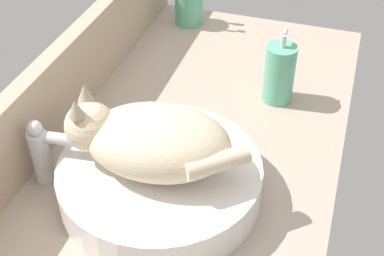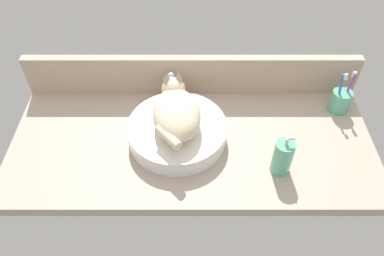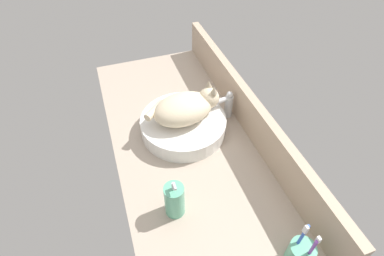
# 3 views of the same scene
# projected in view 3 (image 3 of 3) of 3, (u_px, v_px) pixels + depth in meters

# --- Properties ---
(ground_plane) EXTENTS (1.35, 0.59, 0.04)m
(ground_plane) POSITION_uv_depth(u_px,v_px,m) (185.00, 143.00, 1.28)
(ground_plane) COLOR #B2A08E
(backsplash_panel) EXTENTS (1.35, 0.04, 0.17)m
(backsplash_panel) POSITION_uv_depth(u_px,v_px,m) (247.00, 110.00, 1.27)
(backsplash_panel) COLOR tan
(backsplash_panel) RESTS_ON ground_plane
(sink_basin) EXTENTS (0.36, 0.36, 0.07)m
(sink_basin) POSITION_uv_depth(u_px,v_px,m) (183.00, 125.00, 1.28)
(sink_basin) COLOR white
(sink_basin) RESTS_ON ground_plane
(cat) EXTENTS (0.20, 0.32, 0.14)m
(cat) POSITION_uv_depth(u_px,v_px,m) (186.00, 107.00, 1.22)
(cat) COLOR beige
(cat) RESTS_ON sink_basin
(faucet) EXTENTS (0.04, 0.12, 0.14)m
(faucet) POSITION_uv_depth(u_px,v_px,m) (227.00, 104.00, 1.32)
(faucet) COLOR silver
(faucet) RESTS_ON ground_plane
(soap_dispenser) EXTENTS (0.07, 0.07, 0.17)m
(soap_dispenser) POSITION_uv_depth(u_px,v_px,m) (175.00, 200.00, 0.99)
(soap_dispenser) COLOR #60B793
(soap_dispenser) RESTS_ON ground_plane
(toothbrush_cup) EXTENTS (0.08, 0.08, 0.19)m
(toothbrush_cup) POSITION_uv_depth(u_px,v_px,m) (300.00, 254.00, 0.88)
(toothbrush_cup) COLOR #5BB28E
(toothbrush_cup) RESTS_ON ground_plane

